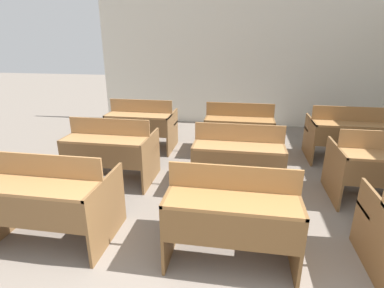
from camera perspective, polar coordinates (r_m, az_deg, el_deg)
name	(u,v)px	position (r m, az deg, el deg)	size (l,w,h in m)	color
wall_back	(238,63)	(6.97, 8.78, 15.00)	(6.33, 0.06, 2.79)	beige
bench_front_left	(51,197)	(3.23, -25.27, -9.12)	(1.12, 0.80, 0.90)	brown
bench_front_center	(232,212)	(2.73, 7.63, -12.65)	(1.12, 0.80, 0.90)	brown
bench_second_left	(111,150)	(4.27, -15.10, -1.04)	(1.12, 0.80, 0.90)	brown
bench_second_center	(238,157)	(3.91, 8.76, -2.47)	(1.12, 0.80, 0.90)	brown
bench_second_right	(384,167)	(4.26, 32.75, -3.63)	(1.12, 0.80, 0.90)	brown
bench_third_left	(142,124)	(5.44, -9.50, 3.77)	(1.12, 0.80, 0.90)	brown
bench_third_center	(239,129)	(5.15, 8.92, 2.91)	(1.12, 0.80, 0.90)	brown
bench_third_right	(346,134)	(5.42, 27.28, 1.78)	(1.12, 0.80, 0.90)	brown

